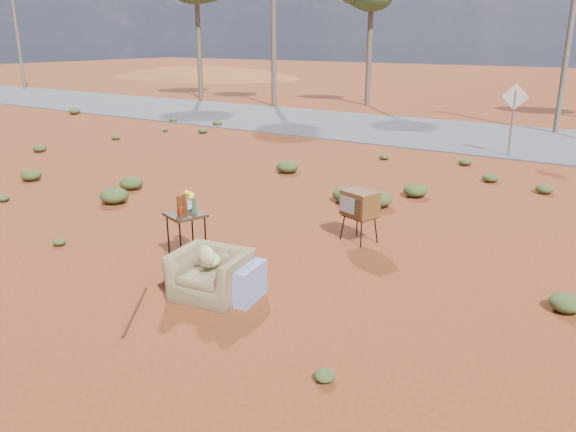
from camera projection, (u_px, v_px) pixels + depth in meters
The scene contains 11 objects.
ground at pixel (218, 282), 8.40m from camera, with size 140.00×140.00×0.00m, color maroon.
highway at pixel (484, 137), 20.37m from camera, with size 140.00×7.00×0.04m, color #565659.
dirt_mound at pixel (204, 77), 51.13m from camera, with size 26.00×18.00×2.00m, color #9C5425.
armchair at pixel (217, 269), 7.81m from camera, with size 1.25×0.92×0.88m.
tv_unit at pixel (360, 204), 9.86m from camera, with size 0.69×0.63×0.93m.
side_table at pixel (186, 211), 9.03m from camera, with size 0.71×0.71×1.11m.
rusty_bar at pixel (135, 310), 7.48m from camera, with size 0.04×0.04×1.39m, color #532316.
road_sign at pixel (514, 107), 16.75m from camera, with size 0.78×0.06×2.19m.
utility_pole_west at pixel (16, 27), 37.74m from camera, with size 1.40×0.20×8.00m.
utility_pole_center at pixel (572, 18), 20.07m from camera, with size 1.40×0.20×8.00m.
scrub_patch at pixel (318, 197), 12.31m from camera, with size 17.49×8.07×0.33m.
Camera 1 is at (5.08, -5.89, 3.50)m, focal length 35.00 mm.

